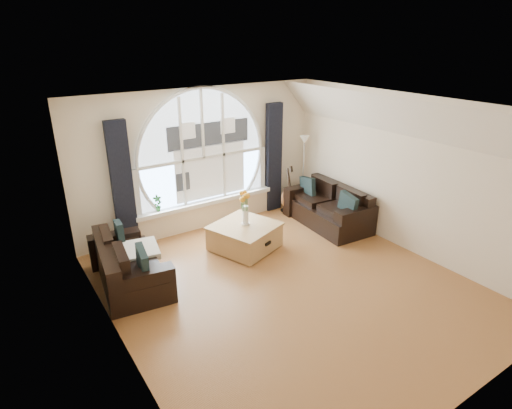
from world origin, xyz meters
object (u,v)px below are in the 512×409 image
object	(u,v)px
sofa_left	(129,260)
sofa_right	(328,206)
floor_lamp	(303,172)
coffee_chest	(245,236)
vase_flowers	(245,204)
guitar	(287,189)
potted_plant	(158,203)

from	to	relation	value
sofa_left	sofa_right	size ratio (longest dim) A/B	0.94
sofa_left	floor_lamp	xyz separation A→B (m)	(4.17, 0.94, 0.40)
coffee_chest	vase_flowers	world-z (taller)	vase_flowers
coffee_chest	floor_lamp	world-z (taller)	floor_lamp
sofa_right	guitar	size ratio (longest dim) A/B	1.65
sofa_right	coffee_chest	xyz separation A→B (m)	(-1.93, 0.05, -0.15)
sofa_right	guitar	bearing A→B (deg)	111.23
sofa_left	coffee_chest	bearing A→B (deg)	7.31
sofa_right	potted_plant	bearing A→B (deg)	161.23
floor_lamp	coffee_chest	bearing A→B (deg)	-155.57
sofa_left	vase_flowers	xyz separation A→B (m)	(2.10, -0.00, 0.45)
guitar	sofa_right	bearing A→B (deg)	-87.01
sofa_left	vase_flowers	world-z (taller)	vase_flowers
floor_lamp	guitar	bearing A→B (deg)	-173.20
coffee_chest	floor_lamp	distance (m)	2.37
vase_flowers	potted_plant	distance (m)	1.67
sofa_left	vase_flowers	distance (m)	2.15
potted_plant	coffee_chest	bearing A→B (deg)	-48.33
guitar	vase_flowers	bearing A→B (deg)	-165.35
vase_flowers	floor_lamp	bearing A→B (deg)	24.34
floor_lamp	potted_plant	xyz separation A→B (m)	(-3.20, 0.28, -0.09)
coffee_chest	guitar	xyz separation A→B (m)	(1.64, 0.90, 0.28)
coffee_chest	vase_flowers	size ratio (longest dim) A/B	1.46
coffee_chest	potted_plant	distance (m)	1.72
sofa_right	floor_lamp	distance (m)	1.09
potted_plant	sofa_right	bearing A→B (deg)	-22.96
coffee_chest	potted_plant	size ratio (longest dim) A/B	3.27
sofa_left	coffee_chest	xyz separation A→B (m)	(2.07, -0.02, -0.15)
sofa_right	floor_lamp	xyz separation A→B (m)	(0.17, 1.00, 0.40)
sofa_right	guitar	distance (m)	1.00
sofa_right	potted_plant	world-z (taller)	potted_plant
potted_plant	floor_lamp	bearing A→B (deg)	-5.06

